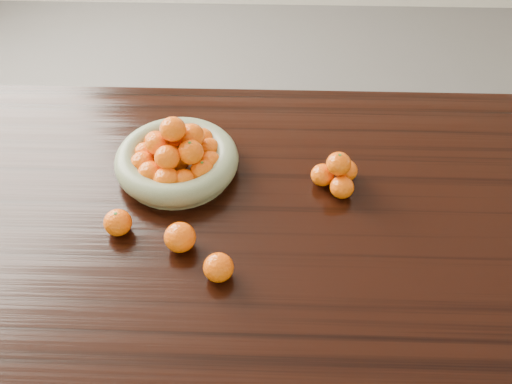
{
  "coord_description": "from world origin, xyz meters",
  "views": [
    {
      "loc": [
        -0.0,
        -0.95,
        1.77
      ],
      "look_at": [
        -0.03,
        -0.02,
        0.83
      ],
      "focal_mm": 40.0,
      "sensor_mm": 36.0,
      "label": 1
    }
  ],
  "objects_px": {
    "dining_table": "(268,233)",
    "orange_pyramid": "(337,174)",
    "fruit_bowl": "(177,158)",
    "loose_orange_0": "(118,223)"
  },
  "relations": [
    {
      "from": "orange_pyramid",
      "to": "loose_orange_0",
      "type": "relative_size",
      "value": 1.83
    },
    {
      "from": "fruit_bowl",
      "to": "orange_pyramid",
      "type": "height_order",
      "value": "fruit_bowl"
    },
    {
      "from": "fruit_bowl",
      "to": "loose_orange_0",
      "type": "distance_m",
      "value": 0.24
    },
    {
      "from": "orange_pyramid",
      "to": "fruit_bowl",
      "type": "bearing_deg",
      "value": 173.88
    },
    {
      "from": "dining_table",
      "to": "loose_orange_0",
      "type": "bearing_deg",
      "value": -166.99
    },
    {
      "from": "fruit_bowl",
      "to": "orange_pyramid",
      "type": "bearing_deg",
      "value": -6.12
    },
    {
      "from": "dining_table",
      "to": "orange_pyramid",
      "type": "bearing_deg",
      "value": 27.55
    },
    {
      "from": "fruit_bowl",
      "to": "dining_table",
      "type": "bearing_deg",
      "value": -29.09
    },
    {
      "from": "dining_table",
      "to": "orange_pyramid",
      "type": "relative_size",
      "value": 16.52
    },
    {
      "from": "fruit_bowl",
      "to": "orange_pyramid",
      "type": "distance_m",
      "value": 0.41
    }
  ]
}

